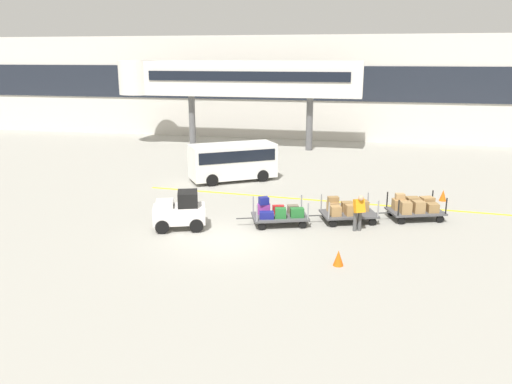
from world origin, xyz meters
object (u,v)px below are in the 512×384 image
baggage_cart_middle (347,210)px  safety_cone_near (443,195)px  baggage_cart_tail (415,207)px  safety_cone_far (338,258)px  baggage_cart_lead (279,213)px  baggage_tug (180,211)px  shuttle_van (233,159)px  baggage_handler (359,211)px

baggage_cart_middle → safety_cone_near: 6.22m
baggage_cart_tail → safety_cone_near: (1.63, 3.32, -0.29)m
safety_cone_far → baggage_cart_lead: bearing=125.2°
baggage_tug → safety_cone_far: bearing=-20.5°
baggage_tug → baggage_cart_tail: 10.13m
baggage_tug → baggage_cart_lead: bearing=19.5°
baggage_cart_lead → shuttle_van: bearing=118.5°
baggage_handler → baggage_cart_middle: bearing=112.9°
baggage_cart_lead → safety_cone_near: bearing=36.2°
baggage_cart_lead → baggage_handler: size_ratio=1.96×
baggage_cart_tail → baggage_handler: (-2.37, -2.15, 0.30)m
baggage_tug → shuttle_van: (-0.05, 8.63, 0.48)m
baggage_handler → safety_cone_near: size_ratio=2.84×
baggage_cart_middle → safety_cone_far: 4.90m
shuttle_van → safety_cone_near: size_ratio=9.21×
shuttle_van → baggage_tug: bearing=-89.7°
baggage_cart_lead → safety_cone_far: (2.71, -3.84, -0.23)m
baggage_cart_lead → shuttle_van: (-3.94, 7.25, 0.73)m
baggage_cart_tail → baggage_tug: bearing=-160.4°
baggage_cart_tail → safety_cone_near: baggage_cart_tail is taller
baggage_handler → baggage_tug: bearing=-170.2°
baggage_tug → baggage_cart_tail: bearing=19.6°
shuttle_van → safety_cone_near: (11.22, -1.92, -0.96)m
baggage_cart_middle → safety_cone_near: size_ratio=5.58×
baggage_cart_tail → shuttle_van: size_ratio=0.61×
baggage_cart_middle → shuttle_van: bearing=137.3°
baggage_tug → baggage_cart_lead: baggage_tug is taller
baggage_tug → baggage_cart_middle: baggage_tug is taller
baggage_handler → shuttle_van: (-7.22, 7.39, 0.37)m
safety_cone_far → baggage_handler: bearing=81.3°
baggage_tug → baggage_handler: size_ratio=1.50×
baggage_cart_lead → baggage_handler: baggage_handler is taller
safety_cone_near → baggage_tug: bearing=-149.0°
baggage_cart_tail → shuttle_van: bearing=151.4°
safety_cone_far → baggage_cart_tail: bearing=63.4°
baggage_cart_tail → baggage_handler: baggage_handler is taller
safety_cone_near → baggage_cart_tail: bearing=-116.1°
baggage_tug → safety_cone_near: size_ratio=4.27×
baggage_cart_lead → shuttle_van: size_ratio=0.61×
baggage_tug → safety_cone_near: 13.04m
baggage_cart_lead → safety_cone_near: baggage_cart_lead is taller
baggage_cart_middle → baggage_cart_tail: bearing=18.6°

